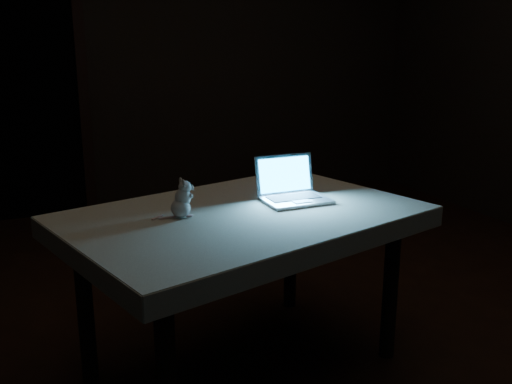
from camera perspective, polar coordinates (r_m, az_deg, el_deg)
name	(u,v)px	position (r m, az deg, el deg)	size (l,w,h in m)	color
floor	(296,338)	(2.71, 4.03, -14.39)	(5.00, 5.00, 0.00)	black
back_wall	(159,45)	(4.74, -9.67, 14.28)	(4.50, 0.04, 2.60)	black
doorway	(13,78)	(4.62, -23.16, 10.40)	(1.06, 0.36, 2.13)	black
table	(244,292)	(2.35, -1.25, -10.00)	(1.26, 0.81, 0.68)	black
tablecloth	(228,220)	(2.25, -2.80, -2.77)	(1.34, 0.89, 0.08)	beige
laptop	(296,181)	(2.34, 4.07, 1.13)	(0.26, 0.23, 0.18)	#A7A6AB
plush_mouse	(180,198)	(2.15, -7.59, -0.62)	(0.11, 0.11, 0.15)	silver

